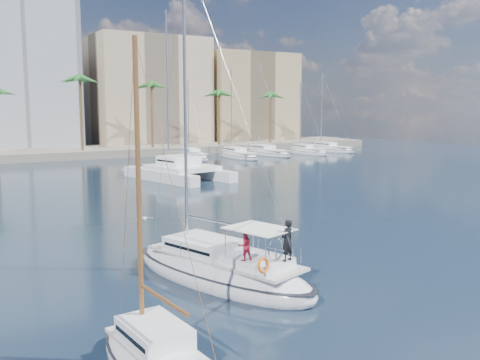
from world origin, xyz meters
TOP-DOWN VIEW (x-y plane):
  - ground at (0.00, 0.00)m, footprint 160.00×160.00m
  - quay at (0.00, 61.00)m, footprint 120.00×14.00m
  - building_beige at (22.00, 70.00)m, footprint 20.00×14.00m
  - building_tan_right at (42.00, 68.00)m, footprint 18.00×12.00m
  - palm_centre at (0.00, 57.00)m, footprint 3.60×3.60m
  - palm_right at (34.00, 57.00)m, footprint 3.60×3.60m
  - main_sloop at (-3.19, -3.61)m, footprint 6.12×10.84m
  - catamaran at (9.18, 28.02)m, footprint 8.38×13.15m
  - seagull at (-2.86, 6.55)m, footprint 1.10×0.47m
  - moored_yacht_a at (20.00, 47.00)m, footprint 3.37×9.52m
  - moored_yacht_b at (26.50, 45.00)m, footprint 3.32×10.83m
  - moored_yacht_c at (33.00, 47.00)m, footprint 3.98×12.33m
  - moored_yacht_d at (39.50, 45.00)m, footprint 3.52×9.55m
  - moored_yacht_e at (46.00, 47.00)m, footprint 4.61×11.11m

SIDE VIEW (x-z plane):
  - ground at x=0.00m, z-range 0.00..0.00m
  - moored_yacht_a at x=20.00m, z-range -5.95..5.95m
  - moored_yacht_b at x=26.50m, z-range -6.86..6.86m
  - moored_yacht_c at x=33.00m, z-range -7.77..7.77m
  - moored_yacht_d at x=39.50m, z-range -5.95..5.95m
  - moored_yacht_e at x=46.00m, z-range -6.86..6.86m
  - main_sloop at x=-3.19m, z-range -7.17..8.17m
  - quay at x=0.00m, z-range 0.00..1.20m
  - seagull at x=-2.86m, z-range 0.84..1.05m
  - catamaran at x=9.18m, z-range -7.72..10.02m
  - building_tan_right at x=42.00m, z-range 0.00..18.00m
  - building_beige at x=22.00m, z-range 0.00..20.00m
  - palm_centre at x=0.00m, z-range 4.13..16.43m
  - palm_right at x=34.00m, z-range 4.13..16.43m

